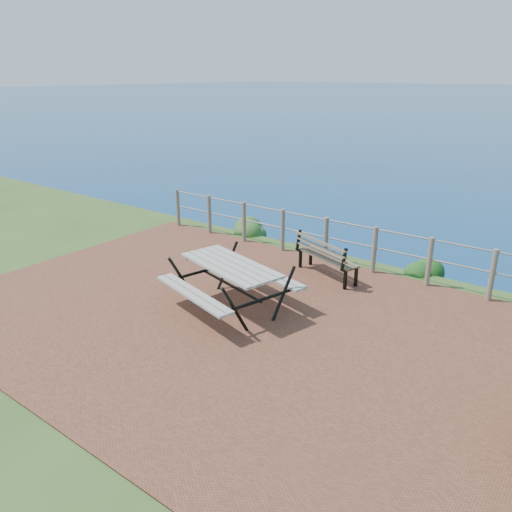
# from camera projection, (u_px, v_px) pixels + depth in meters

# --- Properties ---
(ground) EXTENTS (10.00, 7.00, 0.12)m
(ground) POSITION_uv_depth(u_px,v_px,m) (229.00, 316.00, 8.68)
(ground) COLOR brown
(ground) RESTS_ON ground
(safety_railing) EXTENTS (9.40, 0.10, 1.00)m
(safety_railing) POSITION_uv_depth(u_px,v_px,m) (326.00, 237.00, 10.99)
(safety_railing) COLOR #6B5B4C
(safety_railing) RESTS_ON ground
(picnic_table) EXTENTS (2.14, 1.69, 0.84)m
(picnic_table) POSITION_uv_depth(u_px,v_px,m) (231.00, 281.00, 8.77)
(picnic_table) COLOR #9A968A
(picnic_table) RESTS_ON ground
(park_bench) EXTENTS (1.56, 0.87, 0.86)m
(park_bench) POSITION_uv_depth(u_px,v_px,m) (328.00, 251.00, 10.14)
(park_bench) COLOR brown
(park_bench) RESTS_ON ground
(shrub_lip_west) EXTENTS (0.85, 0.85, 0.62)m
(shrub_lip_west) POSITION_uv_depth(u_px,v_px,m) (250.00, 232.00, 13.27)
(shrub_lip_west) COLOR #2B5A21
(shrub_lip_west) RESTS_ON ground
(shrub_lip_east) EXTENTS (0.70, 0.70, 0.42)m
(shrub_lip_east) POSITION_uv_depth(u_px,v_px,m) (429.00, 272.00, 10.60)
(shrub_lip_east) COLOR #164917
(shrub_lip_east) RESTS_ON ground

